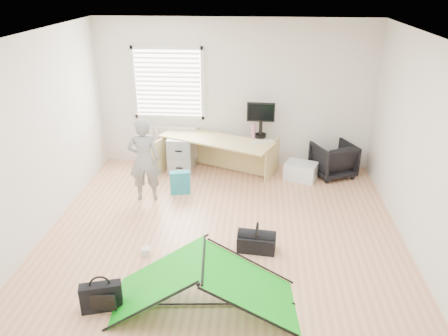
# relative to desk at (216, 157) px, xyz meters

# --- Properties ---
(ground) EXTENTS (5.50, 5.50, 0.00)m
(ground) POSITION_rel_desk_xyz_m (0.29, -2.22, -0.35)
(ground) COLOR tan
(ground) RESTS_ON ground
(back_wall) EXTENTS (5.00, 0.02, 2.70)m
(back_wall) POSITION_rel_desk_xyz_m (0.29, 0.53, 1.00)
(back_wall) COLOR silver
(back_wall) RESTS_ON ground
(window) EXTENTS (1.20, 0.06, 1.20)m
(window) POSITION_rel_desk_xyz_m (-0.91, 0.49, 1.20)
(window) COLOR silver
(window) RESTS_ON back_wall
(radiator) EXTENTS (1.00, 0.12, 0.60)m
(radiator) POSITION_rel_desk_xyz_m (-0.91, 0.45, 0.10)
(radiator) COLOR silver
(radiator) RESTS_ON back_wall
(desk) EXTENTS (2.13, 1.39, 0.69)m
(desk) POSITION_rel_desk_xyz_m (0.00, 0.00, 0.00)
(desk) COLOR tan
(desk) RESTS_ON ground
(filing_cabinet) EXTENTS (0.45, 0.59, 0.67)m
(filing_cabinet) POSITION_rel_desk_xyz_m (-0.65, 0.15, -0.01)
(filing_cabinet) COLOR #9DA1A2
(filing_cabinet) RESTS_ON ground
(monitor_left) EXTENTS (0.46, 0.10, 0.44)m
(monitor_left) POSITION_rel_desk_xyz_m (0.79, 0.27, 0.57)
(monitor_left) COLOR black
(monitor_left) RESTS_ON desk
(monitor_right) EXTENTS (0.49, 0.13, 0.47)m
(monitor_right) POSITION_rel_desk_xyz_m (0.77, 0.16, 0.58)
(monitor_right) COLOR black
(monitor_right) RESTS_ON desk
(keyboard) EXTENTS (0.41, 0.26, 0.02)m
(keyboard) POSITION_rel_desk_xyz_m (0.82, -0.10, 0.36)
(keyboard) COLOR beige
(keyboard) RESTS_ON desk
(thermos) EXTENTS (0.08, 0.08, 0.25)m
(thermos) POSITION_rel_desk_xyz_m (0.65, 0.11, 0.47)
(thermos) COLOR #B8677E
(thermos) RESTS_ON desk
(office_chair) EXTENTS (0.88, 0.89, 0.62)m
(office_chair) POSITION_rel_desk_xyz_m (2.10, 0.14, -0.04)
(office_chair) COLOR black
(office_chair) RESTS_ON ground
(person) EXTENTS (0.54, 0.40, 1.37)m
(person) POSITION_rel_desk_xyz_m (-1.04, -1.02, 0.34)
(person) COLOR gray
(person) RESTS_ON ground
(kite) EXTENTS (2.08, 1.05, 0.62)m
(kite) POSITION_rel_desk_xyz_m (0.20, -3.44, -0.03)
(kite) COLOR #11B818
(kite) RESTS_ON ground
(storage_crate) EXTENTS (0.64, 0.54, 0.30)m
(storage_crate) POSITION_rel_desk_xyz_m (1.52, -0.06, -0.20)
(storage_crate) COLOR silver
(storage_crate) RESTS_ON ground
(tote_bag) EXTENTS (0.35, 0.21, 0.39)m
(tote_bag) POSITION_rel_desk_xyz_m (-0.53, -0.78, -0.15)
(tote_bag) COLOR teal
(tote_bag) RESTS_ON ground
(laptop_bag) EXTENTS (0.46, 0.25, 0.33)m
(laptop_bag) POSITION_rel_desk_xyz_m (-0.90, -3.59, -0.18)
(laptop_bag) COLOR black
(laptop_bag) RESTS_ON ground
(white_box) EXTENTS (0.14, 0.14, 0.11)m
(white_box) POSITION_rel_desk_xyz_m (-0.67, -2.57, -0.29)
(white_box) COLOR silver
(white_box) RESTS_ON ground
(duffel_bag) EXTENTS (0.52, 0.30, 0.22)m
(duffel_bag) POSITION_rel_desk_xyz_m (0.76, -2.34, -0.24)
(duffel_bag) COLOR black
(duffel_bag) RESTS_ON ground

